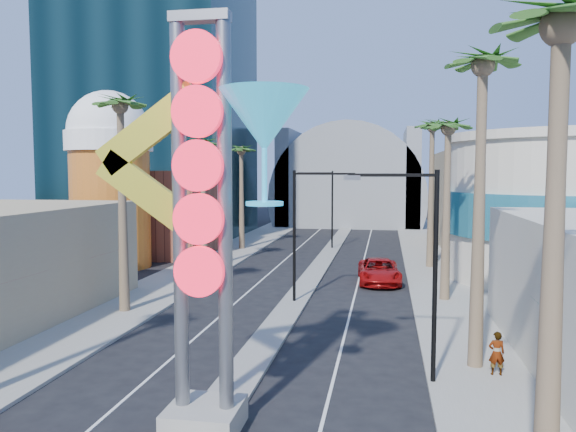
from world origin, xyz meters
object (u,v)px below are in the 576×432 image
at_px(pedestrian_a, 497,353).
at_px(neon_sign, 228,193).
at_px(red_pickup, 379,271).
at_px(pedestrian_b, 552,375).

bearing_deg(pedestrian_a, neon_sign, 30.52).
bearing_deg(red_pickup, pedestrian_b, -77.30).
bearing_deg(red_pickup, pedestrian_a, -79.55).
bearing_deg(pedestrian_b, pedestrian_a, -46.76).
bearing_deg(pedestrian_b, neon_sign, 31.20).
distance_m(neon_sign, pedestrian_a, 12.46).
relative_size(pedestrian_a, pedestrian_b, 0.97).
height_order(red_pickup, pedestrian_a, pedestrian_a).
relative_size(neon_sign, pedestrian_b, 7.18).
distance_m(red_pickup, pedestrian_b, 21.01).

